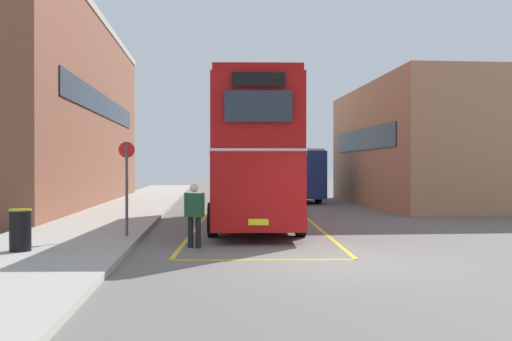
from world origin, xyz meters
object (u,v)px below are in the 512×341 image
at_px(double_decker_bus, 255,153).
at_px(bus_stop_sign, 127,179).
at_px(single_deck_bus, 286,173).
at_px(litter_bin, 20,230).
at_px(pedestrian_boarding, 194,211).

relative_size(double_decker_bus, bus_stop_sign, 4.14).
height_order(double_decker_bus, single_deck_bus, double_decker_bus).
bearing_deg(double_decker_bus, bus_stop_sign, -134.80).
bearing_deg(bus_stop_sign, litter_bin, -127.52).
bearing_deg(single_deck_bus, bus_stop_sign, -110.93).
xyz_separation_m(single_deck_bus, bus_stop_sign, (-6.96, -18.20, 0.07)).
height_order(single_deck_bus, litter_bin, single_deck_bus).
bearing_deg(pedestrian_boarding, double_decker_bus, 69.81).
relative_size(litter_bin, bus_stop_sign, 0.37).
relative_size(single_deck_bus, bus_stop_sign, 3.59).
relative_size(double_decker_bus, pedestrian_boarding, 6.64).
height_order(double_decker_bus, pedestrian_boarding, double_decker_bus).
distance_m(litter_bin, bus_stop_sign, 3.45).
xyz_separation_m(double_decker_bus, pedestrian_boarding, (-1.97, -5.36, -1.59)).
xyz_separation_m(pedestrian_boarding, litter_bin, (-3.89, -1.13, -0.31)).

